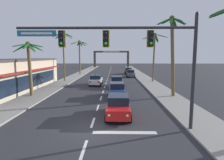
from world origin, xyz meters
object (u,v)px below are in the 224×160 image
object	(u,v)px
sedan_third_in_queue	(117,90)
sedan_parked_mid_kerb	(128,71)
storefront_strip_left	(9,75)
traffic_signal_mast	(135,48)
palm_left_third	(63,44)
palm_right_second	(172,42)
palm_right_third	(155,46)
palm_left_second	(29,57)
town_gateway_arch	(111,57)
sedan_lead_at_stop_bar	(118,105)
palm_left_farthest	(80,49)
sedan_parked_nearest_kerb	(130,73)
sedan_oncoming_far	(96,80)
sedan_fifth_in_queue	(117,82)

from	to	relation	value
sedan_third_in_queue	sedan_parked_mid_kerb	size ratio (longest dim) A/B	1.01
sedan_third_in_queue	storefront_strip_left	xyz separation A→B (m)	(-14.75, 3.49, 1.32)
traffic_signal_mast	palm_left_third	bearing A→B (deg)	115.20
palm_right_second	palm_right_third	world-z (taller)	palm_right_second
palm_left_second	town_gateway_arch	world-z (taller)	town_gateway_arch
traffic_signal_mast	palm_right_third	size ratio (longest dim) A/B	1.23
palm_right_second	town_gateway_arch	bearing A→B (deg)	97.96
palm_right_second	sedan_third_in_queue	bearing A→B (deg)	-179.19
storefront_strip_left	sedan_lead_at_stop_bar	bearing A→B (deg)	-35.10
traffic_signal_mast	palm_right_second	world-z (taller)	palm_right_second
traffic_signal_mast	palm_right_second	size ratio (longest dim) A/B	1.19
palm_right_third	storefront_strip_left	bearing A→B (deg)	-157.54
palm_left_third	town_gateway_arch	bearing A→B (deg)	79.81
sedan_lead_at_stop_bar	palm_left_farthest	world-z (taller)	palm_left_farthest
sedan_third_in_queue	palm_left_farthest	size ratio (longest dim) A/B	0.51
sedan_parked_mid_kerb	palm_left_farthest	world-z (taller)	palm_left_farthest
palm_right_second	palm_right_third	size ratio (longest dim) A/B	1.04
sedan_lead_at_stop_bar	sedan_parked_nearest_kerb	size ratio (longest dim) A/B	1.00
traffic_signal_mast	palm_left_second	bearing A→B (deg)	138.61
traffic_signal_mast	palm_right_second	distance (m)	11.21
sedan_oncoming_far	sedan_fifth_in_queue	bearing A→B (deg)	-30.53
sedan_parked_mid_kerb	traffic_signal_mast	bearing A→B (deg)	-93.66
sedan_third_in_queue	town_gateway_arch	size ratio (longest dim) A/B	0.30
sedan_parked_nearest_kerb	sedan_parked_mid_kerb	xyz separation A→B (m)	(0.04, 7.00, 0.00)
traffic_signal_mast	palm_left_farthest	size ratio (longest dim) A/B	1.24
palm_left_second	palm_right_second	size ratio (longest dim) A/B	0.69
sedan_third_in_queue	traffic_signal_mast	bearing A→B (deg)	-84.30
palm_left_third	traffic_signal_mast	bearing A→B (deg)	-64.80
sedan_parked_mid_kerb	palm_right_second	bearing A→B (deg)	-84.17
sedan_fifth_in_queue	palm_right_third	world-z (taller)	palm_right_third
sedan_fifth_in_queue	palm_left_second	size ratio (longest dim) A/B	0.70
palm_right_second	storefront_strip_left	world-z (taller)	palm_right_second
sedan_parked_nearest_kerb	storefront_strip_left	distance (m)	25.34
sedan_parked_mid_kerb	palm_left_third	size ratio (longest dim) A/B	0.48
sedan_lead_at_stop_bar	palm_left_farthest	bearing A→B (deg)	105.78
sedan_oncoming_far	palm_left_second	xyz separation A→B (m)	(-6.82, -8.84, 3.79)
palm_right_second	sedan_oncoming_far	bearing A→B (deg)	137.41
traffic_signal_mast	sedan_parked_nearest_kerb	distance (m)	31.30
palm_left_third	palm_left_farthest	distance (m)	13.15
sedan_lead_at_stop_bar	sedan_parked_nearest_kerb	distance (m)	28.27
storefront_strip_left	town_gateway_arch	world-z (taller)	town_gateway_arch
palm_right_third	palm_left_second	bearing A→B (deg)	-144.18
traffic_signal_mast	sedan_parked_mid_kerb	xyz separation A→B (m)	(2.43, 37.90, -4.39)
sedan_parked_nearest_kerb	sedan_fifth_in_queue	bearing A→B (deg)	-102.94
palm_right_third	storefront_strip_left	xyz separation A→B (m)	(-21.63, -8.94, -4.42)
traffic_signal_mast	sedan_fifth_in_queue	xyz separation A→B (m)	(-0.89, 16.64, -4.39)
palm_left_third	storefront_strip_left	distance (m)	11.91
sedan_oncoming_far	sedan_parked_nearest_kerb	size ratio (longest dim) A/B	1.00
traffic_signal_mast	sedan_oncoming_far	world-z (taller)	traffic_signal_mast
traffic_signal_mast	sedan_oncoming_far	size ratio (longest dim) A/B	2.45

